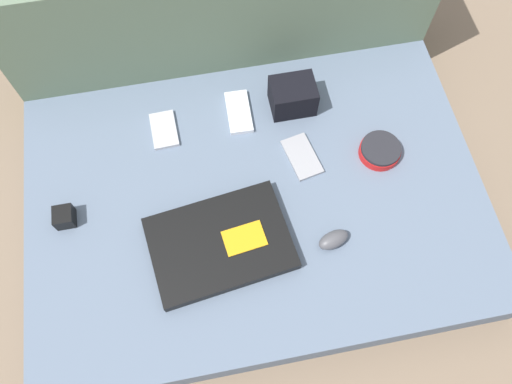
% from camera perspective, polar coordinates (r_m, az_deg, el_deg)
% --- Properties ---
extents(ground_plane, '(8.00, 8.00, 0.00)m').
position_cam_1_polar(ground_plane, '(1.27, 0.00, -2.64)').
color(ground_plane, '#7A6651').
extents(couch_seat, '(1.06, 0.73, 0.12)m').
position_cam_1_polar(couch_seat, '(1.22, 0.00, -1.57)').
color(couch_seat, slate).
rests_on(couch_seat, ground_plane).
extents(couch_backrest, '(1.06, 0.20, 0.43)m').
position_cam_1_polar(couch_backrest, '(1.34, -3.97, 19.49)').
color(couch_backrest, '#60755B').
rests_on(couch_backrest, ground_plane).
extents(laptop, '(0.33, 0.25, 0.03)m').
position_cam_1_polar(laptop, '(1.11, -4.10, -5.88)').
color(laptop, black).
rests_on(laptop, couch_seat).
extents(computer_mouse, '(0.08, 0.06, 0.03)m').
position_cam_1_polar(computer_mouse, '(1.12, 8.84, -5.40)').
color(computer_mouse, '#4C4C51').
rests_on(computer_mouse, couch_seat).
extents(speaker_puck, '(0.10, 0.10, 0.03)m').
position_cam_1_polar(speaker_puck, '(1.23, 13.99, 4.63)').
color(speaker_puck, red).
rests_on(speaker_puck, couch_seat).
extents(phone_silver, '(0.06, 0.10, 0.01)m').
position_cam_1_polar(phone_silver, '(1.26, -10.47, 7.00)').
color(phone_silver, '#B7B7BC').
rests_on(phone_silver, couch_seat).
extents(phone_black, '(0.09, 0.13, 0.01)m').
position_cam_1_polar(phone_black, '(1.21, 5.27, 4.05)').
color(phone_black, '#99999E').
rests_on(phone_black, couch_seat).
extents(phone_small, '(0.06, 0.12, 0.01)m').
position_cam_1_polar(phone_small, '(1.26, -1.90, 9.12)').
color(phone_small, silver).
rests_on(phone_small, couch_seat).
extents(camera_pouch, '(0.11, 0.09, 0.08)m').
position_cam_1_polar(camera_pouch, '(1.25, 4.22, 10.88)').
color(camera_pouch, black).
rests_on(camera_pouch, couch_seat).
extents(charger_brick, '(0.04, 0.05, 0.04)m').
position_cam_1_polar(charger_brick, '(1.20, -21.06, -2.68)').
color(charger_brick, black).
rests_on(charger_brick, couch_seat).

